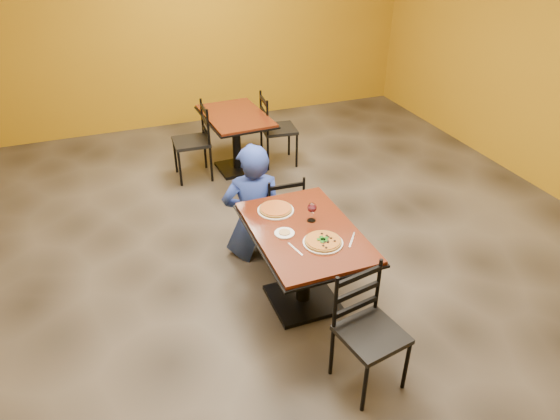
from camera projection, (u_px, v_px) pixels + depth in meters
name	position (u px, v px, depth m)	size (l,w,h in m)	color
floor	(282.00, 268.00, 4.81)	(7.00, 8.00, 0.01)	black
wall_back	(182.00, 23.00, 7.21)	(7.00, 0.01, 3.00)	#A87A12
table_main	(304.00, 249.00, 4.12)	(0.83, 1.23, 0.75)	#611C0F
table_second	(236.00, 130.00, 6.29)	(0.79, 1.13, 0.75)	#611C0F
chair_main_near	(372.00, 335.00, 3.45)	(0.41, 0.41, 0.91)	black
chair_main_far	(281.00, 209.00, 4.93)	(0.37, 0.37, 0.82)	black
chair_second_left	(191.00, 142.00, 6.16)	(0.42, 0.42, 0.94)	black
chair_second_right	(279.00, 129.00, 6.51)	(0.42, 0.42, 0.94)	black
diner	(253.00, 201.00, 4.75)	(0.59, 0.38, 1.16)	#1C3D9C
plate_main	(323.00, 243.00, 3.86)	(0.31, 0.31, 0.01)	white
pizza_main	(323.00, 241.00, 3.85)	(0.28, 0.28, 0.02)	maroon
plate_far	(276.00, 210.00, 4.26)	(0.31, 0.31, 0.01)	white
pizza_far	(276.00, 209.00, 4.26)	(0.28, 0.28, 0.02)	#BF8324
side_plate	(284.00, 233.00, 3.97)	(0.16, 0.16, 0.01)	white
dip	(284.00, 232.00, 3.97)	(0.09, 0.09, 0.01)	tan
wine_glass	(312.00, 211.00, 4.09)	(0.08, 0.08, 0.18)	white
fork	(295.00, 249.00, 3.79)	(0.01, 0.19, 0.00)	silver
knife	(352.00, 240.00, 3.90)	(0.01, 0.21, 0.00)	silver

